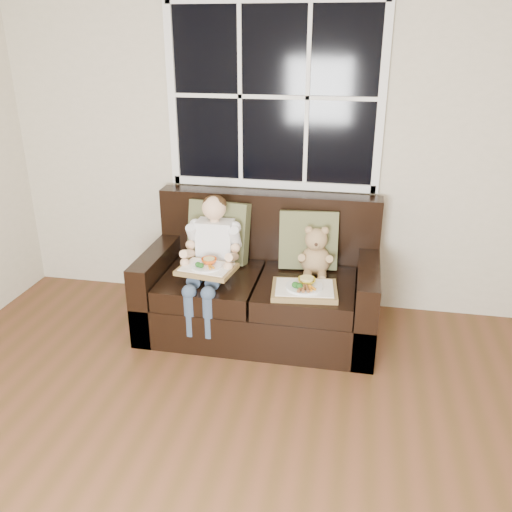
% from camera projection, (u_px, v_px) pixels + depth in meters
% --- Properties ---
extents(room_walls, '(4.52, 5.02, 2.71)m').
position_uv_depth(room_walls, '(184.00, 200.00, 1.73)').
color(room_walls, beige).
rests_on(room_walls, ground).
extents(window_back, '(1.62, 0.04, 1.37)m').
position_uv_depth(window_back, '(274.00, 97.00, 3.97)').
color(window_back, black).
rests_on(window_back, room_walls).
extents(loveseat, '(1.70, 0.92, 0.96)m').
position_uv_depth(loveseat, '(261.00, 288.00, 4.07)').
color(loveseat, black).
rests_on(loveseat, ground).
extents(pillow_left, '(0.49, 0.27, 0.48)m').
position_uv_depth(pillow_left, '(219.00, 232.00, 4.13)').
color(pillow_left, '#626740').
rests_on(pillow_left, loveseat).
extents(pillow_right, '(0.45, 0.24, 0.44)m').
position_uv_depth(pillow_right, '(308.00, 240.00, 4.01)').
color(pillow_right, '#626740').
rests_on(pillow_right, loveseat).
extents(child, '(0.38, 0.60, 0.87)m').
position_uv_depth(child, '(212.00, 249.00, 3.89)').
color(child, white).
rests_on(child, loveseat).
extents(teddy_bear, '(0.23, 0.29, 0.38)m').
position_uv_depth(teddy_bear, '(316.00, 255.00, 3.91)').
color(teddy_bear, tan).
rests_on(teddy_bear, loveseat).
extents(tray_left, '(0.42, 0.34, 0.09)m').
position_uv_depth(tray_left, '(207.00, 268.00, 3.77)').
color(tray_left, olive).
rests_on(tray_left, child).
extents(tray_right, '(0.47, 0.38, 0.10)m').
position_uv_depth(tray_right, '(304.00, 289.00, 3.67)').
color(tray_right, olive).
rests_on(tray_right, loveseat).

